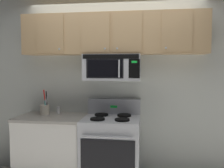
{
  "coord_description": "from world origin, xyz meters",
  "views": [
    {
      "loc": [
        0.46,
        -2.75,
        1.59
      ],
      "look_at": [
        0.0,
        0.49,
        1.35
      ],
      "focal_mm": 38.97,
      "sensor_mm": 36.0,
      "label": 1
    }
  ],
  "objects_px": {
    "utensil_crock_cream": "(45,109)",
    "salt_shaker": "(58,110)",
    "over_range_microwave": "(112,67)",
    "stove_range": "(111,149)"
  },
  "relations": [
    {
      "from": "over_range_microwave",
      "to": "salt_shaker",
      "type": "relative_size",
      "value": 7.58
    },
    {
      "from": "stove_range",
      "to": "utensil_crock_cream",
      "type": "bearing_deg",
      "value": 175.25
    },
    {
      "from": "salt_shaker",
      "to": "stove_range",
      "type": "bearing_deg",
      "value": -11.91
    },
    {
      "from": "over_range_microwave",
      "to": "utensil_crock_cream",
      "type": "xyz_separation_m",
      "value": [
        -0.97,
        -0.04,
        -0.59
      ]
    },
    {
      "from": "over_range_microwave",
      "to": "salt_shaker",
      "type": "height_order",
      "value": "over_range_microwave"
    },
    {
      "from": "stove_range",
      "to": "over_range_microwave",
      "type": "bearing_deg",
      "value": 90.14
    },
    {
      "from": "utensil_crock_cream",
      "to": "salt_shaker",
      "type": "relative_size",
      "value": 3.6
    },
    {
      "from": "over_range_microwave",
      "to": "salt_shaker",
      "type": "xyz_separation_m",
      "value": [
        -0.8,
        0.05,
        -0.63
      ]
    },
    {
      "from": "utensil_crock_cream",
      "to": "salt_shaker",
      "type": "height_order",
      "value": "utensil_crock_cream"
    },
    {
      "from": "over_range_microwave",
      "to": "utensil_crock_cream",
      "type": "relative_size",
      "value": 2.11
    }
  ]
}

